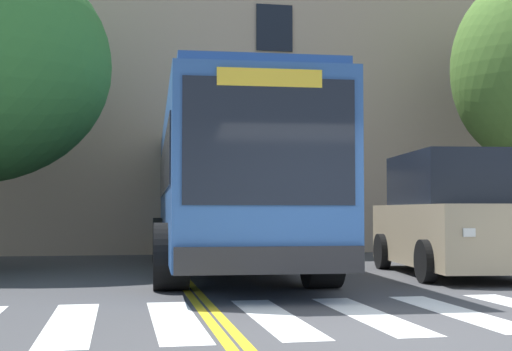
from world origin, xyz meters
TOP-DOWN VIEW (x-y plane):
  - ground_plane at (0.00, 0.00)m, footprint 120.00×120.00m
  - crosswalk at (-0.21, 1.15)m, footprint 13.36×3.30m
  - lane_line_yellow_inner at (-1.57, 15.15)m, footprint 0.12×36.00m
  - lane_line_yellow_outer at (-1.41, 15.15)m, footprint 0.12×36.00m
  - city_bus at (-0.45, 7.78)m, footprint 3.32×11.71m
  - car_tan_far_lane at (3.79, 5.95)m, footprint 2.62×5.09m
  - car_teal_behind_bus at (-1.03, 17.38)m, footprint 1.98×4.12m
  - building_facade at (-2.46, 18.33)m, footprint 32.13×9.91m

SIDE VIEW (x-z plane):
  - ground_plane at x=0.00m, z-range 0.00..0.00m
  - lane_line_yellow_inner at x=-1.57m, z-range 0.00..0.01m
  - lane_line_yellow_outer at x=-1.41m, z-range 0.00..0.01m
  - crosswalk at x=-0.21m, z-range 0.00..0.01m
  - car_teal_behind_bus at x=-1.03m, z-range -0.08..1.81m
  - car_tan_far_lane at x=3.79m, z-range -0.07..2.32m
  - city_bus at x=-0.45m, z-range 0.15..3.56m
  - building_facade at x=-2.46m, z-range 0.00..12.70m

